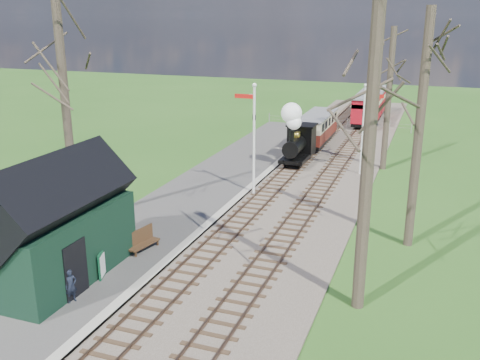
# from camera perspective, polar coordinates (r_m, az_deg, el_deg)

# --- Properties ---
(distant_hills) EXTENTS (114.40, 48.00, 22.02)m
(distant_hills) POSITION_cam_1_polar(r_m,az_deg,el_deg) (79.74, 14.13, -2.25)
(distant_hills) COLOR #385B23
(distant_hills) RESTS_ON ground
(ballast_bed) EXTENTS (8.00, 60.00, 0.10)m
(ballast_bed) POSITION_cam_1_polar(r_m,az_deg,el_deg) (34.84, 7.77, 1.07)
(ballast_bed) COLOR brown
(ballast_bed) RESTS_ON ground
(track_near) EXTENTS (1.60, 60.00, 0.15)m
(track_near) POSITION_cam_1_polar(r_m,az_deg,el_deg) (35.11, 5.71, 1.36)
(track_near) COLOR brown
(track_near) RESTS_ON ground
(track_far) EXTENTS (1.60, 60.00, 0.15)m
(track_far) POSITION_cam_1_polar(r_m,az_deg,el_deg) (34.58, 9.87, 0.94)
(track_far) COLOR brown
(track_far) RESTS_ON ground
(platform) EXTENTS (5.00, 44.00, 0.20)m
(platform) POSITION_cam_1_polar(r_m,az_deg,el_deg) (29.04, -5.06, -2.03)
(platform) COLOR #474442
(platform) RESTS_ON ground
(coping_strip) EXTENTS (0.40, 44.00, 0.21)m
(coping_strip) POSITION_cam_1_polar(r_m,az_deg,el_deg) (28.18, -0.82, -2.56)
(coping_strip) COLOR #B2AD9E
(coping_strip) RESTS_ON ground
(station_shed) EXTENTS (3.25, 6.30, 4.78)m
(station_shed) POSITION_cam_1_polar(r_m,az_deg,el_deg) (20.77, -19.07, -4.55)
(station_shed) COLOR black
(station_shed) RESTS_ON platform
(semaphore_near) EXTENTS (1.22, 0.24, 6.22)m
(semaphore_near) POSITION_cam_1_polar(r_m,az_deg,el_deg) (28.89, 1.38, 5.19)
(semaphore_near) COLOR silver
(semaphore_near) RESTS_ON ground
(semaphore_far) EXTENTS (1.22, 0.24, 5.72)m
(semaphore_far) POSITION_cam_1_polar(r_m,az_deg,el_deg) (33.58, 13.14, 5.97)
(semaphore_far) COLOR silver
(semaphore_far) RESTS_ON ground
(bare_trees) EXTENTS (15.51, 22.39, 12.00)m
(bare_trees) POSITION_cam_1_polar(r_m,az_deg,el_deg) (22.43, 1.61, 5.83)
(bare_trees) COLOR #382D23
(bare_trees) RESTS_ON ground
(fence_line) EXTENTS (12.60, 0.08, 1.00)m
(fence_line) POSITION_cam_1_polar(r_m,az_deg,el_deg) (48.29, 10.33, 6.08)
(fence_line) COLOR slate
(fence_line) RESTS_ON ground
(locomotive) EXTENTS (1.68, 3.93, 4.21)m
(locomotive) POSITION_cam_1_polar(r_m,az_deg,el_deg) (35.47, 6.13, 4.60)
(locomotive) COLOR black
(locomotive) RESTS_ON ground
(coach) EXTENTS (1.96, 6.73, 2.07)m
(coach) POSITION_cam_1_polar(r_m,az_deg,el_deg) (41.35, 8.22, 5.59)
(coach) COLOR black
(coach) RESTS_ON ground
(red_carriage_a) EXTENTS (2.16, 5.34, 2.27)m
(red_carriage_a) POSITION_cam_1_polar(r_m,az_deg,el_deg) (49.42, 13.39, 7.33)
(red_carriage_a) COLOR black
(red_carriage_a) RESTS_ON ground
(red_carriage_b) EXTENTS (2.16, 5.34, 2.27)m
(red_carriage_b) POSITION_cam_1_polar(r_m,az_deg,el_deg) (54.82, 14.13, 8.21)
(red_carriage_b) COLOR black
(red_carriage_b) RESTS_ON ground
(sign_board) EXTENTS (0.30, 0.68, 1.01)m
(sign_board) POSITION_cam_1_polar(r_m,az_deg,el_deg) (20.83, -14.52, -8.75)
(sign_board) COLOR #0F4629
(sign_board) RESTS_ON platform
(bench) EXTENTS (0.78, 1.65, 0.91)m
(bench) POSITION_cam_1_polar(r_m,az_deg,el_deg) (22.83, -10.47, -6.33)
(bench) COLOR #422A17
(bench) RESTS_ON platform
(person) EXTENTS (0.44, 0.52, 1.20)m
(person) POSITION_cam_1_polar(r_m,az_deg,el_deg) (19.43, -17.60, -10.71)
(person) COLOR black
(person) RESTS_ON platform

